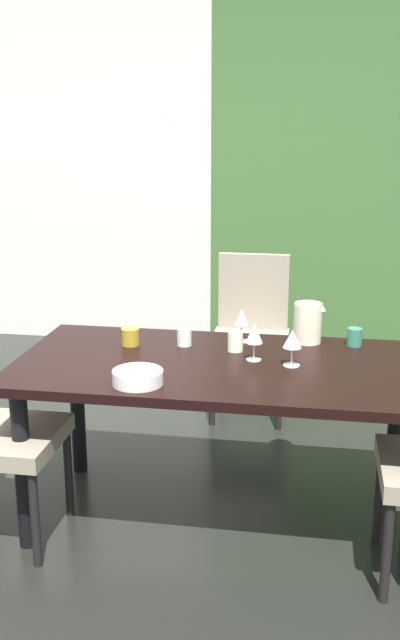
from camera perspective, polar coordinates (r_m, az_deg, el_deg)
The scene contains 13 objects.
ground_plane at distance 3.14m, azimuth -2.73°, elevation -17.11°, with size 6.22×5.55×0.02m, color black.
back_panel_interior at distance 5.77m, azimuth -13.66°, elevation 11.60°, with size 2.89×0.10×2.64m, color silver.
dining_table at distance 2.98m, azimuth 1.75°, elevation -4.98°, with size 1.71×0.86×0.73m.
chair_head_far at distance 4.20m, azimuth 4.10°, elevation -0.53°, with size 0.44×0.45×0.93m.
wine_glass_left at distance 2.95m, azimuth 4.36°, elevation -1.14°, with size 0.07×0.07×0.16m.
wine_glass_west at distance 3.20m, azimuth 3.35°, elevation 0.10°, with size 0.07×0.07×0.15m.
wine_glass_center at distance 2.90m, azimuth 7.40°, elevation -1.59°, with size 0.08×0.08×0.15m.
serving_bowl_east at distance 2.71m, azimuth -5.00°, elevation -4.58°, with size 0.19×0.19×0.05m, color white.
cup_rear at distance 3.18m, azimuth -5.59°, elevation -1.34°, with size 0.08×0.08×0.08m, color #AD8B27.
cup_front at distance 3.08m, azimuth 2.84°, elevation -1.70°, with size 0.07×0.07×0.09m, color white.
cup_near_window at distance 3.16m, azimuth -1.27°, elevation -1.37°, with size 0.06×0.06×0.08m, color white.
cup_corner at distance 3.22m, azimuth 12.25°, elevation -1.34°, with size 0.07×0.07×0.08m, color #347B64.
pitcher_south at distance 3.22m, azimuth 8.63°, elevation -0.19°, with size 0.14×0.12×0.18m.
Camera 1 is at (0.58, -2.58, 1.69)m, focal length 40.00 mm.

